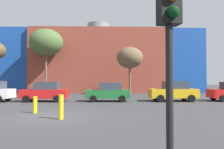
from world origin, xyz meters
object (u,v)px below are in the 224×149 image
at_px(bare_tree_1, 130,58).
at_px(bollard_yellow_1, 35,105).
at_px(bare_tree_2, 46,43).
at_px(traffic_light_near_right, 170,29).
at_px(parked_car_2, 108,92).
at_px(parked_car_3, 173,91).
at_px(bollard_yellow_0, 61,107).
at_px(parked_car_1, 45,92).

bearing_deg(bare_tree_1, bollard_yellow_1, -114.12).
bearing_deg(bare_tree_2, bare_tree_1, -11.13).
height_order(traffic_light_near_right, bollard_yellow_1, traffic_light_near_right).
xyz_separation_m(bare_tree_1, bollard_yellow_1, (-7.35, -16.41, -4.54)).
distance_m(parked_car_2, parked_car_3, 6.06).
bearing_deg(bare_tree_1, bollard_yellow_0, -106.24).
xyz_separation_m(bollard_yellow_0, bollard_yellow_1, (-1.95, 2.12, -0.11)).
relative_size(parked_car_2, bare_tree_1, 0.61).
height_order(parked_car_2, bollard_yellow_0, parked_car_2).
xyz_separation_m(traffic_light_near_right, bollard_yellow_0, (-3.26, 7.23, -2.12)).
xyz_separation_m(parked_car_1, bare_tree_2, (-3.16, 11.57, 6.57)).
distance_m(parked_car_1, parked_car_3, 11.83).
bearing_deg(parked_car_1, parked_car_2, -180.00).
distance_m(parked_car_3, bollard_yellow_0, 12.58).
distance_m(bare_tree_1, bare_tree_2, 12.40).
relative_size(parked_car_2, bare_tree_2, 0.42).
height_order(parked_car_2, traffic_light_near_right, traffic_light_near_right).
distance_m(traffic_light_near_right, bollard_yellow_1, 10.93).
height_order(parked_car_1, bare_tree_1, bare_tree_1).
bearing_deg(parked_car_1, bollard_yellow_0, 109.89).
xyz_separation_m(parked_car_2, traffic_light_near_right, (0.86, -16.53, 1.86)).
bearing_deg(parked_car_3, bare_tree_2, -37.68).
height_order(parked_car_1, bollard_yellow_1, parked_car_1).
distance_m(parked_car_1, traffic_light_near_right, 17.90).
distance_m(bare_tree_1, bollard_yellow_1, 18.55).
relative_size(parked_car_3, bare_tree_2, 0.46).
xyz_separation_m(parked_car_1, parked_car_2, (5.77, 0.00, -0.03)).
bearing_deg(traffic_light_near_right, parked_car_2, 172.38).
height_order(parked_car_1, parked_car_3, parked_car_3).
bearing_deg(bollard_yellow_1, traffic_light_near_right, -60.86).
bearing_deg(parked_car_2, bollard_yellow_1, 58.80).
bearing_deg(bare_tree_2, bollard_yellow_1, -76.29).
bearing_deg(bollard_yellow_0, bollard_yellow_1, 132.65).
relative_size(bollard_yellow_0, bollard_yellow_1, 1.24).
bearing_deg(parked_car_2, traffic_light_near_right, 92.98).
relative_size(traffic_light_near_right, bollard_yellow_0, 3.10).
height_order(parked_car_3, bare_tree_2, bare_tree_2).
bearing_deg(parked_car_2, parked_car_3, -180.00).
bearing_deg(traffic_light_near_right, bare_tree_2, -171.40).
relative_size(parked_car_3, bollard_yellow_0, 3.61).
bearing_deg(bollard_yellow_0, bare_tree_2, 107.36).
bearing_deg(bare_tree_1, parked_car_2, -108.00).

